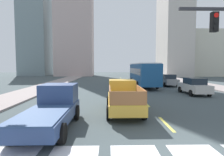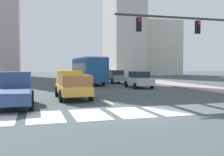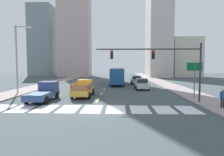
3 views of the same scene
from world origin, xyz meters
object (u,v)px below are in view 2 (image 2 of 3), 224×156
Objects in this scene: pickup_dark at (14,90)px; pickup_stakebed at (72,85)px; traffic_signal_gantry at (214,37)px; sedan_near_left at (139,80)px; sedan_far at (116,77)px; city_bus at (88,68)px.

pickup_stakebed is at bearing 36.01° from pickup_dark.
pickup_stakebed is 10.32m from traffic_signal_gantry.
pickup_dark is 13.14m from traffic_signal_gantry.
sedan_near_left is 7.87m from sedan_far.
city_bus is 2.45× the size of sedan_far.
sedan_far is at bearing 93.35° from traffic_signal_gantry.
city_bus is (4.02, 14.17, 1.02)m from pickup_stakebed.
pickup_stakebed is at bearing -139.65° from sedan_near_left.
sedan_near_left is at bearing 95.25° from traffic_signal_gantry.
sedan_far is at bearing 54.45° from pickup_dark.
pickup_dark is at bearing -115.12° from city_bus.
traffic_signal_gantry reaches higher than pickup_stakebed.
traffic_signal_gantry is (4.92, -18.11, 2.30)m from city_bus.
city_bus is 2.45× the size of sedan_near_left.
sedan_near_left is 0.42× the size of traffic_signal_gantry.
pickup_dark is at bearing 175.49° from traffic_signal_gantry.
traffic_signal_gantry reaches higher than sedan_far.
pickup_dark is (-3.72, -2.94, -0.02)m from pickup_stakebed.
pickup_stakebed is 1.18× the size of sedan_far.
traffic_signal_gantry is (1.09, -18.66, 3.39)m from sedan_far.
pickup_stakebed is 1.00× the size of pickup_dark.
pickup_stakebed is at bearing -106.62° from city_bus.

